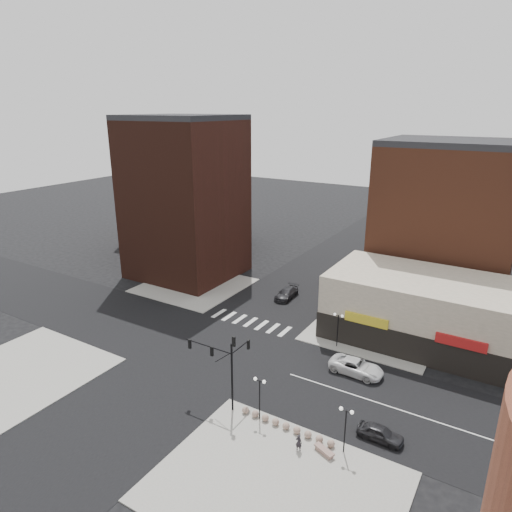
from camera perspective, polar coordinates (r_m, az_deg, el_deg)
The scene contains 21 objects.
ground at distance 54.47m, azimuth -5.28°, elevation -11.55°, with size 240.00×240.00×0.00m, color black.
road_ew at distance 54.47m, azimuth -5.28°, elevation -11.54°, with size 200.00×14.00×0.02m, color black.
road_ns at distance 54.46m, azimuth -5.28°, elevation -11.54°, with size 14.00×200.00×0.02m, color black.
sidewalk_nw at distance 72.86m, azimuth -7.70°, elevation -3.65°, with size 15.00×15.00×0.12m, color gray.
sidewalk_ne at distance 60.36m, azimuth 14.59°, elevation -8.90°, with size 15.00×15.00×0.12m, color gray.
sidewalk_se at distance 37.98m, azimuth 2.48°, elevation -26.87°, with size 18.00×14.00×0.12m, color gray.
sidewalk_sw at distance 55.90m, azimuth -27.10°, elevation -12.77°, with size 15.00×15.00×0.12m, color gray.
building_nw at distance 75.09m, azimuth -8.87°, elevation 6.87°, with size 16.00×15.00×25.00m, color #391A12.
building_nw_low at distance 96.22m, azimuth -8.72°, elevation 5.39°, with size 20.00×18.00×12.00m, color #391A12.
building_ne_midrise at distance 69.70m, azimuth 22.55°, elevation 3.55°, with size 18.00×15.00×22.00m, color brown.
building_ne_row at distance 58.22m, azimuth 21.13°, elevation -7.09°, with size 24.20×12.20×8.00m.
traffic_signal at distance 42.81m, azimuth -3.85°, elevation -12.75°, with size 5.59×3.09×7.77m.
street_lamp_se_a at distance 41.85m, azimuth 0.46°, elevation -16.22°, with size 1.22×0.32×4.16m.
street_lamp_se_b at distance 39.14m, azimuth 11.16°, elevation -19.38°, with size 1.22×0.32×4.16m.
street_lamp_ne at distance 54.06m, azimuth 10.23°, elevation -8.08°, with size 1.22×0.32×4.16m.
bollard_row at distance 42.50m, azimuth 3.78°, elevation -20.43°, with size 9.04×0.64×0.64m.
white_suv at distance 50.65m, azimuth 12.42°, elevation -13.38°, with size 2.62×5.69×1.58m, color silver.
dark_sedan_east at distance 42.66m, azimuth 15.28°, elevation -20.59°, with size 1.57×3.90×1.33m, color black.
dark_sedan_north at distance 67.60m, azimuth 3.85°, elevation -4.67°, with size 2.10×5.16×1.50m, color black.
pedestrian at distance 40.30m, azimuth 5.36°, elevation -22.20°, with size 0.55×0.36×1.51m, color black.
stone_bench at distance 40.59m, azimuth 8.52°, elevation -22.97°, with size 1.94×1.23×0.43m.
Camera 1 is at (28.71, -37.66, 26.92)m, focal length 32.00 mm.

